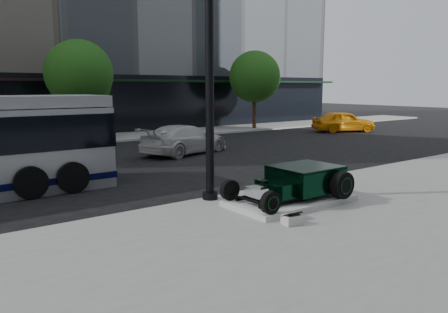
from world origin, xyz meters
TOP-DOWN VIEW (x-y plane):
  - ground at (0.00, 0.00)m, footprint 120.00×120.00m
  - sidewalk_far at (0.00, 14.00)m, footprint 70.00×4.00m
  - street_trees at (1.15, 13.07)m, footprint 29.80×3.80m
  - display_plinth at (0.82, -3.89)m, footprint 3.40×1.80m
  - hot_rod at (1.16, -3.89)m, footprint 3.22×2.00m
  - info_plaque at (-0.46, -5.20)m, footprint 0.44×0.36m
  - lamppost at (-0.65, -2.24)m, footprint 0.42×0.42m
  - white_sedan at (3.55, 5.91)m, footprint 5.17×3.22m
  - yellow_taxi at (18.04, 7.94)m, footprint 4.73×3.43m

SIDE VIEW (x-z plane):
  - ground at x=0.00m, z-range 0.00..0.00m
  - sidewalk_far at x=0.00m, z-range 0.00..0.12m
  - display_plinth at x=0.82m, z-range 0.12..0.27m
  - info_plaque at x=-0.46m, z-range 0.09..0.40m
  - hot_rod at x=1.16m, z-range 0.29..1.10m
  - white_sedan at x=3.55m, z-range 0.00..1.40m
  - yellow_taxi at x=18.04m, z-range 0.00..1.50m
  - lamppost at x=-0.65m, z-range -0.17..7.49m
  - street_trees at x=1.15m, z-range 0.92..6.62m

